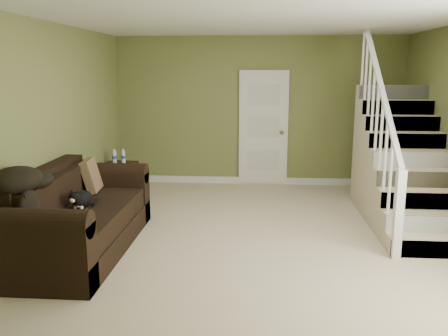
% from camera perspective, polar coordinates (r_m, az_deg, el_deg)
% --- Properties ---
extents(floor, '(5.00, 5.50, 0.01)m').
position_cam_1_polar(floor, '(6.00, 3.73, -8.06)').
color(floor, tan).
rests_on(floor, ground).
extents(ceiling, '(5.00, 5.50, 0.01)m').
position_cam_1_polar(ceiling, '(5.67, 4.10, 17.48)').
color(ceiling, white).
rests_on(ceiling, wall_back).
extents(wall_back, '(5.00, 0.04, 2.60)m').
position_cam_1_polar(wall_back, '(8.42, 4.10, 6.78)').
color(wall_back, olive).
rests_on(wall_back, floor).
extents(wall_front, '(5.00, 0.04, 2.60)m').
position_cam_1_polar(wall_front, '(2.99, 3.35, -2.55)').
color(wall_front, olive).
rests_on(wall_front, floor).
extents(wall_left, '(0.04, 5.50, 2.60)m').
position_cam_1_polar(wall_left, '(6.23, -19.80, 4.33)').
color(wall_left, olive).
rests_on(wall_left, floor).
extents(baseboard_back, '(5.00, 0.04, 0.12)m').
position_cam_1_polar(baseboard_back, '(8.59, 3.98, -1.50)').
color(baseboard_back, white).
rests_on(baseboard_back, floor).
extents(baseboard_left, '(0.04, 5.50, 0.12)m').
position_cam_1_polar(baseboard_left, '(6.49, -18.79, -6.58)').
color(baseboard_left, white).
rests_on(baseboard_left, floor).
extents(door, '(0.86, 0.12, 2.02)m').
position_cam_1_polar(door, '(8.41, 4.76, 4.75)').
color(door, white).
rests_on(door, floor).
extents(staircase, '(1.00, 2.51, 2.82)m').
position_cam_1_polar(staircase, '(7.03, 20.40, -0.39)').
color(staircase, tan).
rests_on(staircase, floor).
extents(sofa, '(1.03, 2.39, 0.94)m').
position_cam_1_polar(sofa, '(5.67, -17.32, -5.95)').
color(sofa, black).
rests_on(sofa, floor).
extents(side_table, '(0.52, 0.52, 0.78)m').
position_cam_1_polar(side_table, '(7.92, -12.31, -1.28)').
color(side_table, black).
rests_on(side_table, floor).
extents(cat, '(0.24, 0.50, 0.24)m').
position_cam_1_polar(cat, '(5.58, -16.76, -3.59)').
color(cat, black).
rests_on(cat, sofa).
extents(banana, '(0.15, 0.21, 0.06)m').
position_cam_1_polar(banana, '(5.28, -17.06, -5.18)').
color(banana, gold).
rests_on(banana, sofa).
extents(throw_pillow, '(0.24, 0.43, 0.43)m').
position_cam_1_polar(throw_pillow, '(6.23, -15.67, -0.86)').
color(throw_pillow, '#4C311E').
rests_on(throw_pillow, sofa).
extents(throw_blanket, '(0.56, 0.69, 0.26)m').
position_cam_1_polar(throw_blanket, '(5.05, -23.79, -1.35)').
color(throw_blanket, black).
rests_on(throw_blanket, sofa).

